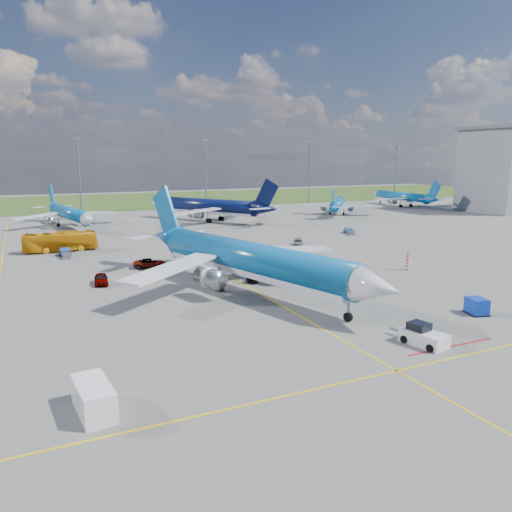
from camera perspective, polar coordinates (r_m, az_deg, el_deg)
name	(u,v)px	position (r m, az deg, el deg)	size (l,w,h in m)	color
ground	(280,305)	(58.12, 2.79, -5.62)	(400.00, 400.00, 0.00)	#595956
grass_strip	(97,202)	(201.51, -17.67, 5.94)	(400.00, 80.00, 0.01)	#2D4719
taxiway_lines	(203,261)	(82.91, -6.08, -0.54)	(60.25, 160.00, 0.02)	gold
floodlight_masts	(146,171)	(163.20, -12.49, 9.49)	(202.20, 0.50, 22.70)	slate
warning_post	(408,260)	(78.83, 16.94, -0.48)	(0.50, 0.50, 3.00)	red
bg_jet_nnw	(71,227)	(129.59, -20.43, 3.07)	(27.55, 36.16, 9.47)	#0B5F9F
bg_jet_n	(207,221)	(134.44, -5.68, 4.00)	(33.24, 43.63, 11.43)	#07103D
bg_jet_ne	(337,214)	(152.75, 9.28, 4.78)	(24.89, 32.66, 8.56)	#0B5F9F
bg_jet_ene	(401,206)	(181.17, 16.27, 5.47)	(27.05, 35.50, 9.30)	#0B5F9F
main_airliner	(251,292)	(63.62, -0.56, -4.11)	(35.48, 46.56, 12.20)	#0B5F9F
pushback_tug	(423,336)	(48.56, 18.53, -8.68)	(2.96, 5.92, 1.96)	silver
uld_container	(477,306)	(59.72, 23.92, -5.26)	(1.76, 2.20, 1.76)	#0C2EA8
service_van	(94,398)	(36.28, -18.06, -15.19)	(2.09, 4.74, 2.09)	white
apron_bus	(60,242)	(97.03, -21.49, 1.54)	(3.02, 12.91, 3.60)	orange
service_car_a	(101,279)	(70.29, -17.29, -2.52)	(1.76, 4.36, 1.49)	#999999
service_car_b	(150,263)	(78.80, -11.98, -0.82)	(2.37, 5.14, 1.43)	#999999
service_car_c	(298,242)	(96.89, 4.83, 1.57)	(1.72, 4.24, 1.23)	#999999
baggage_tug_w	(315,264)	(78.23, 6.73, -0.88)	(2.80, 5.16, 1.12)	#17568B
baggage_tug_c	(66,253)	(91.81, -20.93, 0.28)	(1.57, 5.36, 1.20)	#1B43A7
baggage_tug_e	(349,231)	(113.54, 10.62, 2.80)	(3.24, 5.29, 1.16)	#1C60A9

